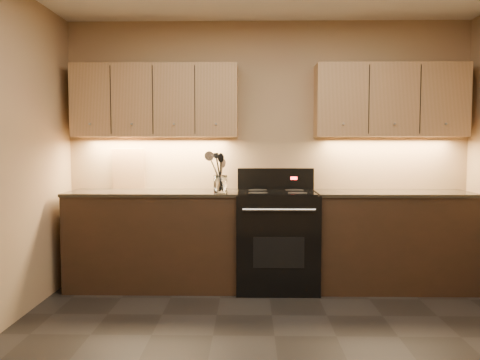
% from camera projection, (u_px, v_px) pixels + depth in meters
% --- Properties ---
extents(wall_back, '(4.00, 0.04, 2.60)m').
position_uv_depth(wall_back, '(268.00, 152.00, 5.11)').
color(wall_back, '#A0895E').
rests_on(wall_back, ground).
extents(counter_left, '(1.62, 0.62, 0.93)m').
position_uv_depth(counter_left, '(154.00, 239.00, 4.89)').
color(counter_left, black).
rests_on(counter_left, ground).
extents(counter_right, '(1.46, 0.62, 0.93)m').
position_uv_depth(counter_right, '(392.00, 240.00, 4.85)').
color(counter_right, black).
rests_on(counter_right, ground).
extents(stove, '(0.76, 0.68, 1.14)m').
position_uv_depth(stove, '(277.00, 238.00, 4.85)').
color(stove, black).
rests_on(stove, ground).
extents(upper_cab_left, '(1.60, 0.30, 0.70)m').
position_uv_depth(upper_cab_left, '(156.00, 101.00, 4.95)').
color(upper_cab_left, tan).
rests_on(upper_cab_left, wall_back).
extents(upper_cab_right, '(1.44, 0.30, 0.70)m').
position_uv_depth(upper_cab_right, '(390.00, 101.00, 4.91)').
color(upper_cab_right, tan).
rests_on(upper_cab_right, wall_back).
extents(outlet_plate, '(0.08, 0.01, 0.12)m').
position_uv_depth(outlet_plate, '(139.00, 170.00, 5.14)').
color(outlet_plate, '#B2B5BA').
rests_on(outlet_plate, wall_back).
extents(utensil_crock, '(0.15, 0.15, 0.16)m').
position_uv_depth(utensil_crock, '(220.00, 184.00, 4.73)').
color(utensil_crock, white).
rests_on(utensil_crock, counter_left).
extents(cutting_board, '(0.32, 0.08, 0.41)m').
position_uv_depth(cutting_board, '(129.00, 169.00, 5.12)').
color(cutting_board, tan).
rests_on(cutting_board, counter_left).
extents(wooden_spoon, '(0.11, 0.08, 0.30)m').
position_uv_depth(wooden_spoon, '(218.00, 175.00, 4.73)').
color(wooden_spoon, tan).
rests_on(wooden_spoon, utensil_crock).
extents(black_spoon, '(0.08, 0.12, 0.35)m').
position_uv_depth(black_spoon, '(220.00, 172.00, 4.75)').
color(black_spoon, black).
rests_on(black_spoon, utensil_crock).
extents(black_turner, '(0.16, 0.19, 0.39)m').
position_uv_depth(black_turner, '(222.00, 171.00, 4.69)').
color(black_turner, black).
rests_on(black_turner, utensil_crock).
extents(steel_spatula, '(0.23, 0.12, 0.38)m').
position_uv_depth(steel_spatula, '(223.00, 171.00, 4.73)').
color(steel_spatula, silver).
rests_on(steel_spatula, utensil_crock).
extents(steel_skimmer, '(0.24, 0.13, 0.39)m').
position_uv_depth(steel_skimmer, '(225.00, 170.00, 4.72)').
color(steel_skimmer, silver).
rests_on(steel_skimmer, utensil_crock).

